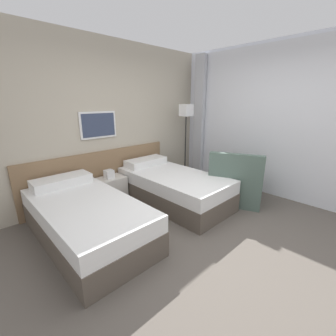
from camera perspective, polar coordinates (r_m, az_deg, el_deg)
ground_plane at (r=3.02m, az=10.44°, el=-17.94°), size 16.00×16.00×0.00m
wall_headboard at (r=4.16m, az=-14.45°, el=10.64°), size 10.00×0.10×2.70m
wall_window at (r=4.40m, az=28.65°, el=9.99°), size 0.21×4.67×2.70m
bed_near_door at (r=3.11m, az=-20.08°, el=-11.89°), size 1.00×1.96×0.64m
bed_near_window at (r=3.91m, az=1.15°, el=-4.84°), size 1.00×1.96×0.64m
nightstand at (r=4.05m, az=-14.44°, el=-5.21°), size 0.51×0.34×0.57m
floor_lamp at (r=4.73m, az=4.59°, el=12.29°), size 0.24×0.24×1.64m
armchair at (r=4.11m, az=16.83°, el=-4.03°), size 1.02×1.07×0.91m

